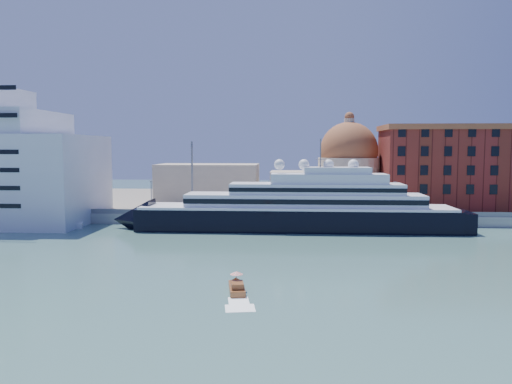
{
  "coord_description": "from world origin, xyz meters",
  "views": [
    {
      "loc": [
        4.5,
        -91.19,
        18.89
      ],
      "look_at": [
        -2.83,
        18.0,
        9.19
      ],
      "focal_mm": 35.0,
      "sensor_mm": 36.0,
      "label": 1
    }
  ],
  "objects": [
    {
      "name": "water_taxi",
      "position": [
        -2.29,
        -27.52,
        0.67
      ],
      "size": [
        2.86,
        6.08,
        2.77
      ],
      "rotation": [
        0.0,
        0.0,
        0.16
      ],
      "color": "brown",
      "rests_on": "ground"
    },
    {
      "name": "quay",
      "position": [
        0.0,
        34.0,
        1.25
      ],
      "size": [
        180.0,
        10.0,
        2.5
      ],
      "primitive_type": "cube",
      "color": "gray",
      "rests_on": "ground"
    },
    {
      "name": "quay_fence",
      "position": [
        0.0,
        29.5,
        3.1
      ],
      "size": [
        180.0,
        0.1,
        1.2
      ],
      "primitive_type": "cube",
      "color": "slate",
      "rests_on": "quay"
    },
    {
      "name": "lamp_posts",
      "position": [
        -12.67,
        32.27,
        9.84
      ],
      "size": [
        120.8,
        2.4,
        18.0
      ],
      "color": "slate",
      "rests_on": "quay"
    },
    {
      "name": "superyacht",
      "position": [
        3.7,
        23.0,
        4.23
      ],
      "size": [
        81.95,
        11.36,
        24.49
      ],
      "color": "black",
      "rests_on": "ground"
    },
    {
      "name": "service_barge",
      "position": [
        -49.02,
        21.21,
        0.67
      ],
      "size": [
        10.86,
        6.42,
        2.32
      ],
      "rotation": [
        0.0,
        0.0,
        0.31
      ],
      "color": "white",
      "rests_on": "ground"
    },
    {
      "name": "warehouse",
      "position": [
        52.0,
        52.0,
        13.79
      ],
      "size": [
        43.0,
        19.0,
        23.25
      ],
      "color": "maroon",
      "rests_on": "land"
    },
    {
      "name": "church",
      "position": [
        6.39,
        57.72,
        10.91
      ],
      "size": [
        66.0,
        18.0,
        25.5
      ],
      "color": "beige",
      "rests_on": "land"
    },
    {
      "name": "ground",
      "position": [
        0.0,
        0.0,
        0.0
      ],
      "size": [
        400.0,
        400.0,
        0.0
      ],
      "primitive_type": "plane",
      "color": "#396363",
      "rests_on": "ground"
    },
    {
      "name": "land",
      "position": [
        0.0,
        75.0,
        1.0
      ],
      "size": [
        260.0,
        72.0,
        2.0
      ],
      "primitive_type": "cube",
      "color": "slate",
      "rests_on": "ground"
    }
  ]
}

